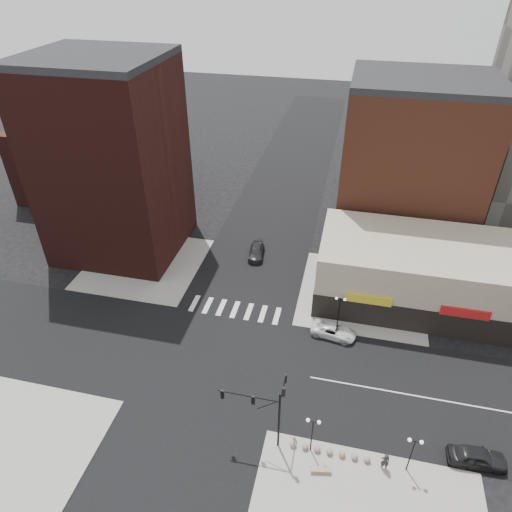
% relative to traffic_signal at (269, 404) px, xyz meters
% --- Properties ---
extents(ground, '(240.00, 240.00, 0.00)m').
position_rel_traffic_signal_xyz_m(ground, '(-7.24, 7.83, -4.96)').
color(ground, black).
rests_on(ground, ground).
extents(road_ew, '(200.00, 14.00, 0.02)m').
position_rel_traffic_signal_xyz_m(road_ew, '(-7.24, 7.83, -4.95)').
color(road_ew, black).
rests_on(road_ew, ground).
extents(road_ns, '(14.00, 200.00, 0.02)m').
position_rel_traffic_signal_xyz_m(road_ns, '(-7.24, 7.83, -4.95)').
color(road_ns, black).
rests_on(road_ns, ground).
extents(sidewalk_nw, '(15.00, 15.00, 0.12)m').
position_rel_traffic_signal_xyz_m(sidewalk_nw, '(-21.74, 22.33, -4.90)').
color(sidewalk_nw, gray).
rests_on(sidewalk_nw, ground).
extents(sidewalk_ne, '(15.00, 15.00, 0.12)m').
position_rel_traffic_signal_xyz_m(sidewalk_ne, '(7.26, 22.33, -4.90)').
color(sidewalk_ne, gray).
rests_on(sidewalk_ne, ground).
extents(sidewalk_sw, '(15.00, 15.00, 0.12)m').
position_rel_traffic_signal_xyz_m(sidewalk_sw, '(-21.74, -6.67, -4.90)').
color(sidewalk_sw, gray).
rests_on(sidewalk_sw, ground).
extents(building_nw, '(16.00, 15.00, 25.00)m').
position_rel_traffic_signal_xyz_m(building_nw, '(-26.24, 26.33, 7.54)').
color(building_nw, black).
rests_on(building_nw, ground).
extents(building_nw_low, '(20.00, 18.00, 12.00)m').
position_rel_traffic_signal_xyz_m(building_nw_low, '(-39.24, 41.83, 1.04)').
color(building_nw_low, black).
rests_on(building_nw_low, ground).
extents(building_ne_midrise, '(18.00, 15.00, 22.00)m').
position_rel_traffic_signal_xyz_m(building_ne_midrise, '(11.76, 37.33, 6.04)').
color(building_ne_midrise, brown).
rests_on(building_ne_midrise, ground).
extents(building_ne_row, '(24.20, 12.20, 8.00)m').
position_rel_traffic_signal_xyz_m(building_ne_row, '(13.76, 22.83, -1.66)').
color(building_ne_row, '#B6AC90').
rests_on(building_ne_row, ground).
extents(traffic_signal, '(5.59, 3.09, 7.77)m').
position_rel_traffic_signal_xyz_m(traffic_signal, '(0.00, 0.00, 0.00)').
color(traffic_signal, black).
rests_on(traffic_signal, ground).
extents(street_lamp_se_a, '(1.22, 0.32, 4.16)m').
position_rel_traffic_signal_xyz_m(street_lamp_se_a, '(3.76, -0.17, -1.67)').
color(street_lamp_se_a, black).
rests_on(street_lamp_se_a, sidewalk_se).
extents(street_lamp_se_b, '(1.22, 0.32, 4.16)m').
position_rel_traffic_signal_xyz_m(street_lamp_se_b, '(11.76, -0.17, -1.67)').
color(street_lamp_se_b, black).
rests_on(street_lamp_se_b, sidewalk_se).
extents(street_lamp_ne, '(1.22, 0.32, 4.16)m').
position_rel_traffic_signal_xyz_m(street_lamp_ne, '(4.76, 15.83, -1.67)').
color(street_lamp_ne, black).
rests_on(street_lamp_ne, sidewalk_ne).
extents(bollard_row, '(6.86, 0.56, 0.56)m').
position_rel_traffic_signal_xyz_m(bollard_row, '(5.41, -0.17, -4.56)').
color(bollard_row, gray).
rests_on(bollard_row, sidewalk_se).
extents(white_suv, '(5.21, 2.93, 1.37)m').
position_rel_traffic_signal_xyz_m(white_suv, '(4.46, 14.33, -4.27)').
color(white_suv, white).
rests_on(white_suv, ground).
extents(dark_sedan_east, '(4.90, 2.20, 1.63)m').
position_rel_traffic_signal_xyz_m(dark_sedan_east, '(17.47, 1.83, -4.15)').
color(dark_sedan_east, black).
rests_on(dark_sedan_east, ground).
extents(dark_sedan_north, '(2.53, 5.03, 1.40)m').
position_rel_traffic_signal_xyz_m(dark_sedan_north, '(-7.36, 27.59, -4.26)').
color(dark_sedan_north, black).
rests_on(dark_sedan_north, ground).
extents(pedestrian, '(0.69, 0.46, 1.89)m').
position_rel_traffic_signal_xyz_m(pedestrian, '(9.92, -0.42, -3.90)').
color(pedestrian, '#28252A').
rests_on(pedestrian, sidewalk_se).
extents(stone_bench, '(1.76, 0.82, 0.40)m').
position_rel_traffic_signal_xyz_m(stone_bench, '(4.84, -1.93, -4.63)').
color(stone_bench, '#A0856E').
rests_on(stone_bench, sidewalk_se).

